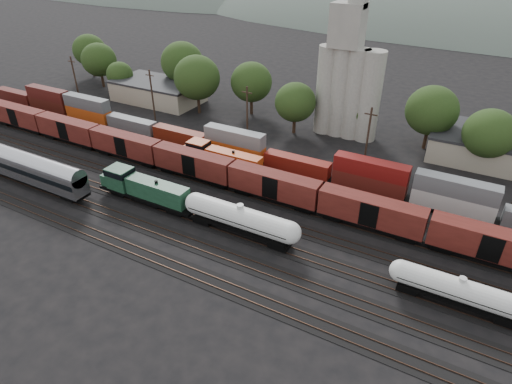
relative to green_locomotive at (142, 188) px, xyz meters
The scene contains 14 objects.
ground 16.62m from the green_locomotive, 17.75° to the left, with size 600.00×600.00×0.00m, color black.
tracks 16.61m from the green_locomotive, 17.75° to the left, with size 180.00×33.20×0.20m.
green_locomotive is the anchor object (origin of this frame).
tank_car_a 17.91m from the green_locomotive, ahead, with size 18.24×3.27×4.78m.
tank_car_b 46.44m from the green_locomotive, ahead, with size 15.65×2.80×4.10m.
passenger_coach 21.10m from the green_locomotive, 166.28° to the right, with size 25.48×3.14×5.79m.
orange_locomotive 15.71m from the green_locomotive, 72.74° to the left, with size 17.68×2.95×4.42m.
boxcar_string 10.37m from the green_locomotive, 74.85° to the left, with size 138.20×2.90×4.20m.
container_wall 25.06m from the green_locomotive, 52.96° to the left, with size 160.72×2.60×5.80m.
grain_silo 45.95m from the green_locomotive, 65.25° to the left, with size 13.40×5.00×29.00m.
industrial_sheds 45.99m from the green_locomotive, 61.08° to the left, with size 119.38×17.26×5.10m.
tree_band 44.05m from the green_locomotive, 75.34° to the left, with size 164.16×21.62×13.75m.
utility_poles 31.39m from the green_locomotive, 59.96° to the left, with size 122.20×0.36×12.00m.
distant_hills 268.94m from the green_locomotive, 81.51° to the left, with size 860.00×286.00×130.00m.
Camera 1 is at (27.75, -46.90, 36.86)m, focal length 30.00 mm.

